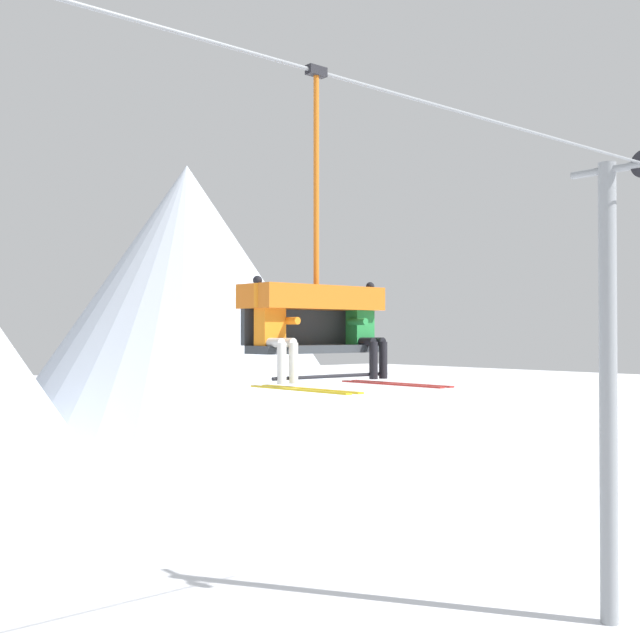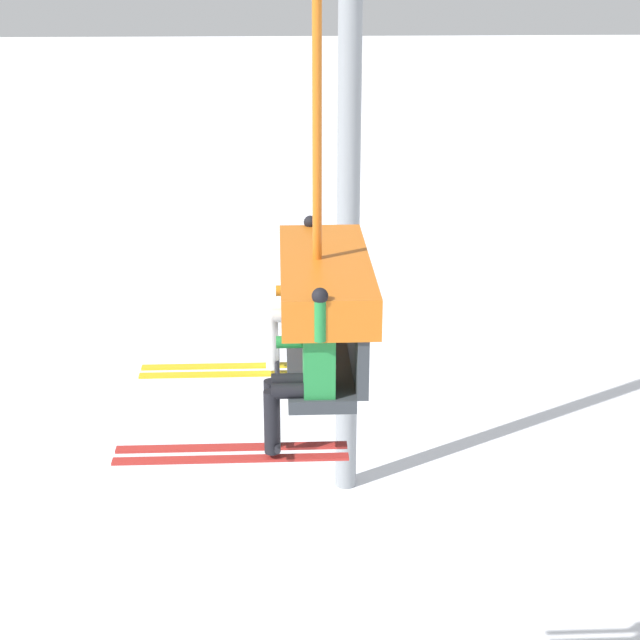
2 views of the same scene
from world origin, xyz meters
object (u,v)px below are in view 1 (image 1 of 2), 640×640
object	(u,v)px
chairlift_chair	(313,306)
skier_orange	(276,330)
lift_tower_far	(609,380)
skier_green	(367,331)

from	to	relation	value
chairlift_chair	skier_orange	distance (m)	0.85
chairlift_chair	skier_orange	world-z (taller)	chairlift_chair
lift_tower_far	chairlift_chair	bearing A→B (deg)	-175.23
lift_tower_far	skier_green	world-z (taller)	lift_tower_far
lift_tower_far	skier_orange	xyz separation A→B (m)	(-9.29, -0.93, 1.00)
skier_green	lift_tower_far	bearing A→B (deg)	6.78
chairlift_chair	lift_tower_far	bearing A→B (deg)	4.77
lift_tower_far	skier_green	xyz separation A→B (m)	(-7.78, -0.93, 1.00)
lift_tower_far	skier_orange	world-z (taller)	lift_tower_far
skier_orange	skier_green	bearing A→B (deg)	0.00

